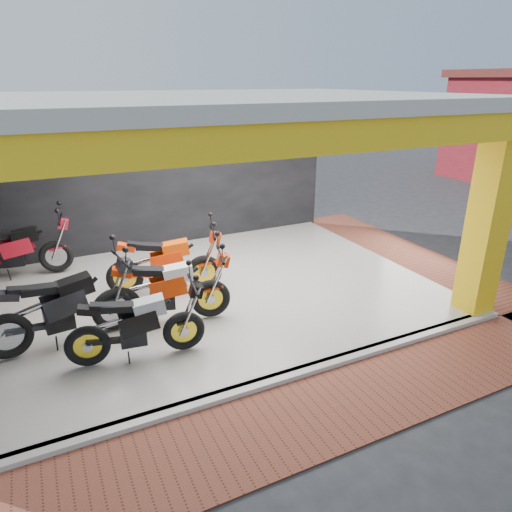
# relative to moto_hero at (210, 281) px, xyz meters

# --- Properties ---
(ground) EXTENTS (80.00, 80.00, 0.00)m
(ground) POSITION_rel_moto_hero_xyz_m (0.59, -0.96, -0.79)
(ground) COLOR #2D2D30
(ground) RESTS_ON ground
(showroom_floor) EXTENTS (8.00, 6.00, 0.10)m
(showroom_floor) POSITION_rel_moto_hero_xyz_m (0.59, 1.04, -0.74)
(showroom_floor) COLOR silver
(showroom_floor) RESTS_ON ground
(showroom_ceiling) EXTENTS (8.40, 6.40, 0.20)m
(showroom_ceiling) POSITION_rel_moto_hero_xyz_m (0.59, 1.04, 2.81)
(showroom_ceiling) COLOR beige
(showroom_ceiling) RESTS_ON corner_column
(back_wall) EXTENTS (8.20, 0.20, 3.50)m
(back_wall) POSITION_rel_moto_hero_xyz_m (0.59, 4.14, 0.96)
(back_wall) COLOR black
(back_wall) RESTS_ON ground
(corner_column) EXTENTS (0.50, 0.50, 3.50)m
(corner_column) POSITION_rel_moto_hero_xyz_m (4.34, -1.71, 0.96)
(corner_column) COLOR yellow
(corner_column) RESTS_ON ground
(header_beam_front) EXTENTS (8.40, 0.30, 0.40)m
(header_beam_front) POSITION_rel_moto_hero_xyz_m (0.59, -1.96, 2.51)
(header_beam_front) COLOR yellow
(header_beam_front) RESTS_ON corner_column
(header_beam_right) EXTENTS (0.30, 6.40, 0.40)m
(header_beam_right) POSITION_rel_moto_hero_xyz_m (4.59, 1.04, 2.51)
(header_beam_right) COLOR yellow
(header_beam_right) RESTS_ON corner_column
(floor_kerb) EXTENTS (8.00, 0.20, 0.10)m
(floor_kerb) POSITION_rel_moto_hero_xyz_m (0.59, -1.98, -0.74)
(floor_kerb) COLOR silver
(floor_kerb) RESTS_ON ground
(paver_front) EXTENTS (9.00, 1.40, 0.03)m
(paver_front) POSITION_rel_moto_hero_xyz_m (0.59, -2.76, -0.78)
(paver_front) COLOR brown
(paver_front) RESTS_ON ground
(paver_right) EXTENTS (1.40, 7.00, 0.03)m
(paver_right) POSITION_rel_moto_hero_xyz_m (5.39, 1.04, -0.78)
(paver_right) COLOR brown
(paver_right) RESTS_ON ground
(moto_hero) EXTENTS (2.41, 1.39, 1.39)m
(moto_hero) POSITION_rel_moto_hero_xyz_m (0.00, 0.00, 0.00)
(moto_hero) COLOR red
(moto_hero) RESTS_ON showroom_floor
(moto_row_a) EXTENTS (2.18, 1.06, 1.28)m
(moto_row_a) POSITION_rel_moto_hero_xyz_m (-0.72, -0.78, -0.05)
(moto_row_a) COLOR black
(moto_row_a) RESTS_ON showroom_floor
(moto_row_b) EXTENTS (2.46, 1.15, 1.45)m
(moto_row_b) POSITION_rel_moto_hero_xyz_m (-1.54, 0.29, 0.03)
(moto_row_b) COLOR black
(moto_row_b) RESTS_ON showroom_floor
(moto_row_c) EXTENTS (2.43, 1.42, 1.40)m
(moto_row_c) POSITION_rel_moto_hero_xyz_m (0.29, 1.12, 0.00)
(moto_row_c) COLOR #FF380A
(moto_row_c) RESTS_ON showroom_floor
(moto_row_d) EXTENTS (2.38, 1.12, 1.40)m
(moto_row_d) POSITION_rel_moto_hero_xyz_m (-2.21, 3.26, 0.01)
(moto_row_d) COLOR red
(moto_row_d) RESTS_ON showroom_floor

